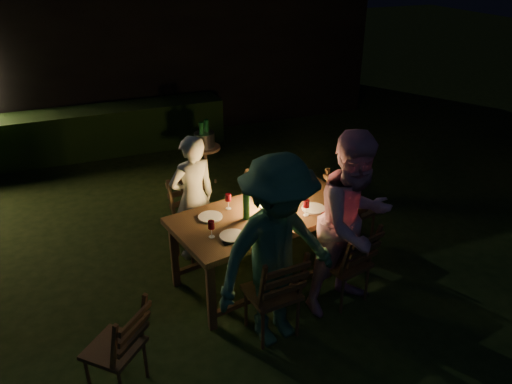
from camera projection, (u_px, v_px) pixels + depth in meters
name	position (u px, v px, depth m)	size (l,w,h in m)	color
garden_envelope	(105.00, 37.00, 10.30)	(40.00, 40.00, 3.20)	black
dining_table	(267.00, 219.00, 5.26)	(2.13, 1.35, 0.82)	#512E1B
chair_near_left	(273.00, 307.00, 4.66)	(0.49, 0.52, 1.01)	#512E1B
chair_near_right	(345.00, 276.00, 5.11)	(0.53, 0.55, 0.97)	#512E1B
chair_far_left	(197.00, 234.00, 5.81)	(0.55, 0.58, 1.01)	#512E1B
chair_far_right	(268.00, 214.00, 6.31)	(0.48, 0.51, 0.90)	#512E1B
chair_end	(350.00, 221.00, 6.05)	(0.60, 0.57, 1.04)	#512E1B
chair_spare	(118.00, 362.00, 4.08)	(0.61, 0.61, 0.93)	#512E1B
person_house_side	(193.00, 198.00, 5.64)	(0.55, 0.36, 1.51)	white
person_opp_right	(354.00, 224.00, 4.78)	(0.91, 0.71, 1.88)	pink
person_opp_left	(277.00, 253.00, 4.34)	(1.20, 0.69, 1.85)	#316349
lantern	(268.00, 195.00, 5.21)	(0.16, 0.16, 0.35)	white
plate_far_left	(210.00, 217.00, 5.11)	(0.25, 0.25, 0.01)	white
plate_near_left	(232.00, 236.00, 4.78)	(0.25, 0.25, 0.01)	white
plate_far_right	(289.00, 193.00, 5.60)	(0.25, 0.25, 0.01)	white
plate_near_right	(313.00, 208.00, 5.27)	(0.25, 0.25, 0.01)	white
wineglass_a	(228.00, 201.00, 5.24)	(0.06, 0.06, 0.18)	#59070F
wineglass_b	(211.00, 229.00, 4.74)	(0.06, 0.06, 0.18)	#59070F
wineglass_c	(306.00, 208.00, 5.12)	(0.06, 0.06, 0.18)	#59070F
wineglass_d	(303.00, 184.00, 5.62)	(0.06, 0.06, 0.18)	#59070F
wineglass_e	(276.00, 219.00, 4.91)	(0.06, 0.06, 0.18)	silver
bottle_table	(246.00, 206.00, 5.03)	(0.07, 0.07, 0.28)	#0F471E
napkin_left	(272.00, 229.00, 4.91)	(0.18, 0.14, 0.01)	red
napkin_right	(326.00, 209.00, 5.26)	(0.18, 0.14, 0.01)	red
phone	(230.00, 242.00, 4.69)	(0.14, 0.07, 0.01)	black
side_table	(205.00, 151.00, 7.45)	(0.46, 0.46, 0.62)	#8C6446
ice_bucket	(204.00, 140.00, 7.36)	(0.30, 0.30, 0.22)	#A5A8AD
bottle_bucket_a	(202.00, 138.00, 7.29)	(0.07, 0.07, 0.32)	#0F471E
bottle_bucket_b	(207.00, 135.00, 7.39)	(0.07, 0.07, 0.32)	#0F471E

